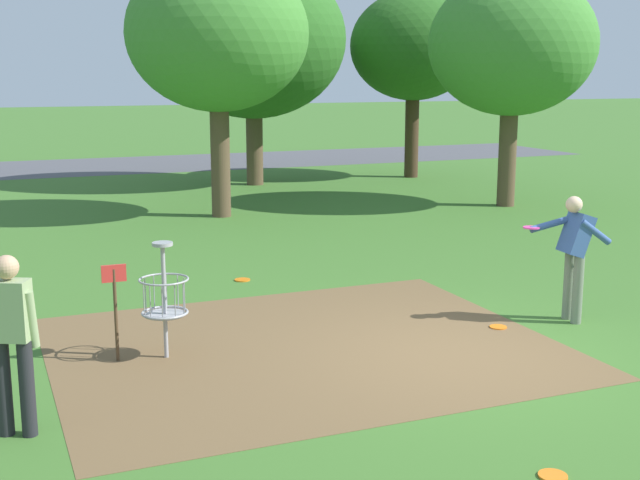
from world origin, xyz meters
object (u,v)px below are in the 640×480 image
object	(u,v)px
player_foreground_watching	(12,335)
tree_mid_center	(414,47)
tree_mid_left	(217,34)
frisbee_mid_grass	(242,280)
disc_golf_basket	(159,296)
tree_near_left	(512,45)
frisbee_far_left	(553,476)
player_throwing	(574,250)
tree_near_right	(253,39)
frisbee_near_basket	(498,327)

from	to	relation	value
player_foreground_watching	tree_mid_center	xyz separation A→B (m)	(12.82, 16.04, 3.14)
tree_mid_left	frisbee_mid_grass	bearing A→B (deg)	-102.82
tree_mid_center	tree_mid_left	bearing A→B (deg)	-147.10
tree_mid_left	tree_mid_center	distance (m)	9.22
tree_mid_center	disc_golf_basket	bearing A→B (deg)	-127.73
tree_near_left	tree_mid_center	world-z (taller)	tree_mid_center
frisbee_far_left	tree_mid_center	xyz separation A→B (m)	(8.76, 18.62, 4.10)
player_throwing	tree_mid_left	size ratio (longest dim) A/B	0.29
disc_golf_basket	frisbee_far_left	distance (m)	4.90
frisbee_far_left	tree_near_left	xyz separation A→B (m)	(8.10, 12.42, 3.96)
tree_near_left	tree_near_right	xyz separation A→B (m)	(-4.58, 6.34, 0.30)
frisbee_far_left	tree_near_left	bearing A→B (deg)	56.88
player_foreground_watching	tree_near_right	bearing A→B (deg)	64.89
tree_mid_left	frisbee_near_basket	bearing A→B (deg)	-84.49
player_foreground_watching	tree_mid_left	world-z (taller)	tree_mid_left
player_throwing	frisbee_near_basket	distance (m)	1.46
frisbee_near_basket	tree_near_left	xyz separation A→B (m)	(6.13, 8.72, 3.96)
frisbee_far_left	tree_near_right	size ratio (longest dim) A/B	0.04
frisbee_far_left	tree_mid_center	size ratio (longest dim) A/B	0.04
player_foreground_watching	tree_near_right	xyz separation A→B (m)	(7.58, 16.18, 3.30)
player_throwing	tree_near_left	world-z (taller)	tree_near_left
tree_near_right	player_foreground_watching	bearing A→B (deg)	-115.11
tree_near_right	tree_mid_left	distance (m)	5.72
frisbee_mid_grass	tree_mid_left	world-z (taller)	tree_mid_left
frisbee_mid_grass	tree_mid_center	xyz separation A→B (m)	(9.14, 11.16, 4.10)
tree_near_left	tree_mid_left	distance (m)	7.19
frisbee_far_left	tree_near_right	bearing A→B (deg)	79.37
disc_golf_basket	player_foreground_watching	bearing A→B (deg)	-135.70
frisbee_near_basket	tree_near_left	distance (m)	11.37
tree_near_left	tree_mid_center	distance (m)	6.24
frisbee_near_basket	tree_mid_left	xyz separation A→B (m)	(-0.96, 9.91, 4.14)
player_foreground_watching	frisbee_mid_grass	bearing A→B (deg)	53.00
disc_golf_basket	frisbee_near_basket	size ratio (longest dim) A/B	6.15
tree_near_right	player_throwing	bearing A→B (deg)	-91.76
tree_mid_center	tree_near_right	bearing A→B (deg)	178.50
player_foreground_watching	tree_near_left	bearing A→B (deg)	38.97
player_foreground_watching	tree_mid_left	xyz separation A→B (m)	(5.08, 11.03, 3.18)
player_foreground_watching	frisbee_far_left	distance (m)	4.91
disc_golf_basket	tree_mid_left	bearing A→B (deg)	70.09
frisbee_mid_grass	tree_near_left	xyz separation A→B (m)	(8.49, 4.96, 3.96)
frisbee_far_left	tree_near_left	world-z (taller)	tree_near_left
player_foreground_watching	tree_near_left	size ratio (longest dim) A/B	0.30
tree_mid_left	disc_golf_basket	bearing A→B (deg)	-109.91
tree_mid_left	tree_mid_center	size ratio (longest dim) A/B	1.02
disc_golf_basket	tree_mid_center	size ratio (longest dim) A/B	0.24
frisbee_near_basket	frisbee_mid_grass	distance (m)	4.44
disc_golf_basket	frisbee_near_basket	world-z (taller)	disc_golf_basket
frisbee_far_left	tree_near_left	size ratio (longest dim) A/B	0.04
frisbee_mid_grass	tree_mid_center	distance (m)	15.00
player_foreground_watching	tree_mid_left	distance (m)	12.56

